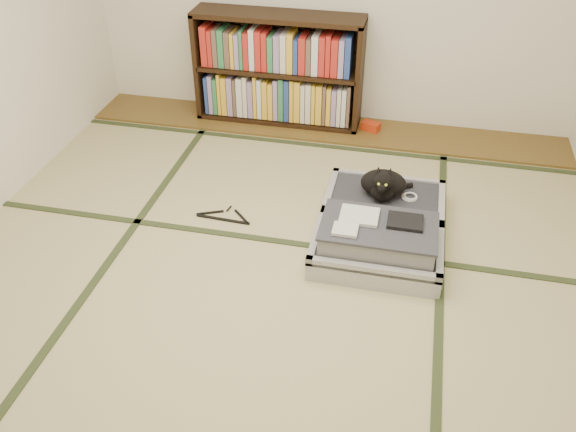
# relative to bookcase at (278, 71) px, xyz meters

# --- Properties ---
(floor) EXTENTS (4.50, 4.50, 0.00)m
(floor) POSITION_rel_bookcase_xyz_m (0.41, -2.07, -0.45)
(floor) COLOR tan
(floor) RESTS_ON ground
(wood_strip) EXTENTS (4.00, 0.50, 0.02)m
(wood_strip) POSITION_rel_bookcase_xyz_m (0.41, -0.07, -0.44)
(wood_strip) COLOR brown
(wood_strip) RESTS_ON ground
(red_item) EXTENTS (0.17, 0.14, 0.07)m
(red_item) POSITION_rel_bookcase_xyz_m (0.80, -0.04, -0.40)
(red_item) COLOR red
(red_item) RESTS_ON wood_strip
(room_shell) EXTENTS (4.50, 4.50, 4.50)m
(room_shell) POSITION_rel_bookcase_xyz_m (0.41, -2.07, 1.01)
(room_shell) COLOR white
(room_shell) RESTS_ON ground
(tatami_borders) EXTENTS (4.00, 4.50, 0.01)m
(tatami_borders) POSITION_rel_bookcase_xyz_m (0.41, -1.58, -0.45)
(tatami_borders) COLOR #2D381E
(tatami_borders) RESTS_ON ground
(bookcase) EXTENTS (1.39, 0.32, 0.92)m
(bookcase) POSITION_rel_bookcase_xyz_m (0.00, 0.00, 0.00)
(bookcase) COLOR black
(bookcase) RESTS_ON wood_strip
(suitcase) EXTENTS (0.78, 1.05, 0.31)m
(suitcase) POSITION_rel_bookcase_xyz_m (1.02, -1.53, -0.34)
(suitcase) COLOR #ABACB0
(suitcase) RESTS_ON floor
(cat) EXTENTS (0.35, 0.35, 0.28)m
(cat) POSITION_rel_bookcase_xyz_m (1.00, -1.24, -0.20)
(cat) COLOR black
(cat) RESTS_ON suitcase
(cable_coil) EXTENTS (0.11, 0.11, 0.03)m
(cable_coil) POSITION_rel_bookcase_xyz_m (1.18, -1.21, -0.29)
(cable_coil) COLOR white
(cable_coil) RESTS_ON suitcase
(hanger) EXTENTS (0.39, 0.18, 0.01)m
(hanger) POSITION_rel_bookcase_xyz_m (-0.03, -1.49, -0.44)
(hanger) COLOR black
(hanger) RESTS_ON floor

